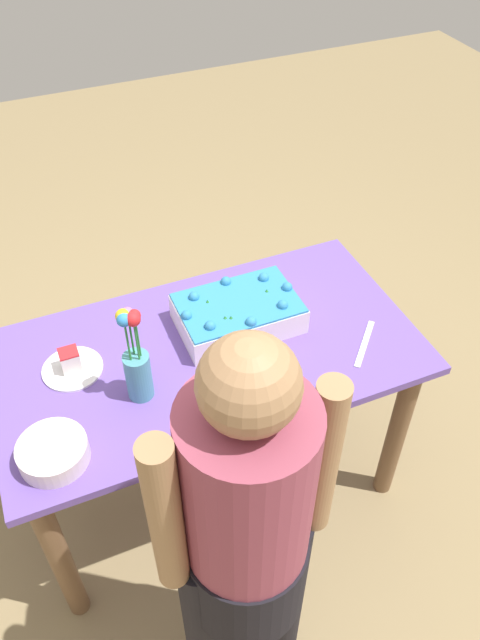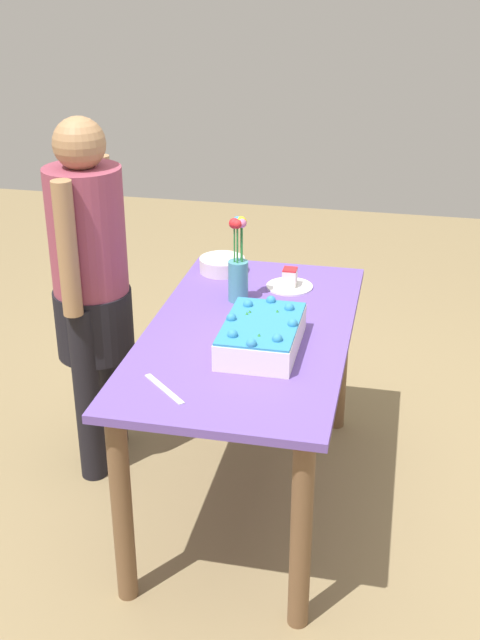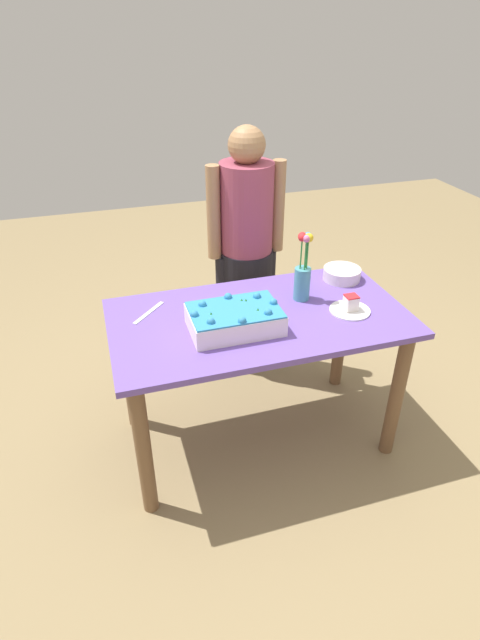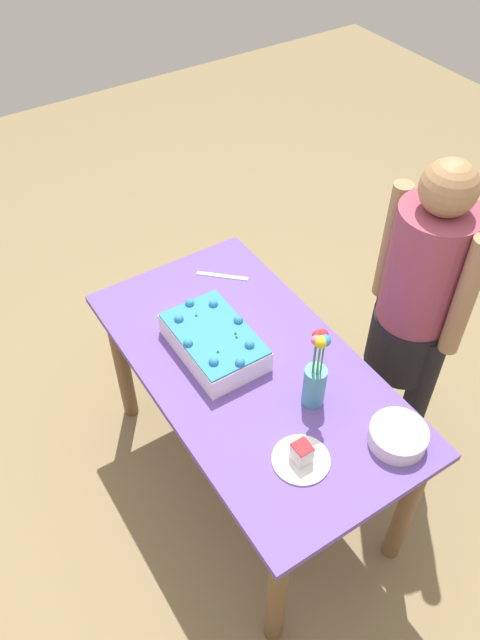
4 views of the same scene
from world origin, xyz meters
name	(u,v)px [view 3 (image 3 of 4)]	position (x,y,z in m)	size (l,w,h in m)	color
ground_plane	(257,435)	(0.00, 0.00, 0.00)	(8.00, 8.00, 0.00)	#8B764F
dining_table	(259,340)	(0.00, 0.00, 0.63)	(1.39, 0.75, 0.77)	#664AA3
sheet_cake	(235,319)	(0.14, 0.08, 0.82)	(0.40, 0.26, 0.12)	white
serving_plate_with_slice	(350,307)	(-0.42, 0.09, 0.79)	(0.19, 0.19, 0.08)	white
cake_knife	(149,313)	(0.49, -0.18, 0.77)	(0.22, 0.02, 0.00)	silver
flower_vase	(303,273)	(-0.25, -0.09, 0.91)	(0.08, 0.08, 0.35)	teal
fruit_bowl	(342,274)	(-0.54, -0.23, 0.80)	(0.20, 0.20, 0.06)	silver
person_standing	(246,241)	(-0.15, -0.67, 0.85)	(0.45, 0.31, 1.49)	black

